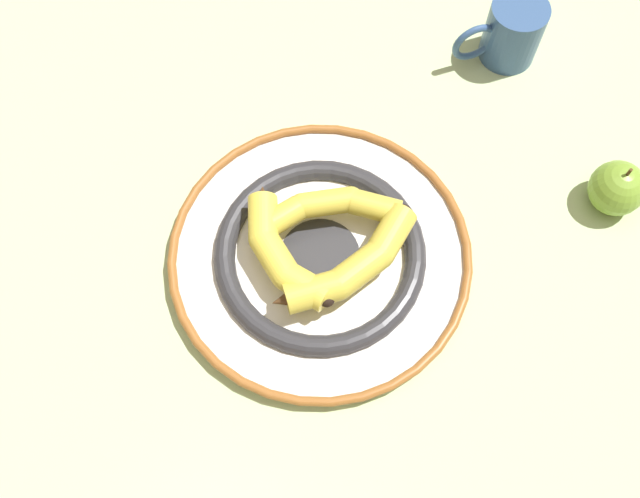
{
  "coord_description": "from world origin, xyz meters",
  "views": [
    {
      "loc": [
        0.13,
        0.34,
        0.87
      ],
      "look_at": [
        -0.03,
        0.01,
        0.04
      ],
      "focal_mm": 42.0,
      "sensor_mm": 36.0,
      "label": 1
    }
  ],
  "objects_px": {
    "banana_c": "(279,252)",
    "coffee_mug": "(511,32)",
    "banana_b": "(330,208)",
    "banana_a": "(352,267)",
    "apple": "(617,188)",
    "decorative_bowl": "(320,256)"
  },
  "relations": [
    {
      "from": "banana_c",
      "to": "coffee_mug",
      "type": "bearing_deg",
      "value": 106.01
    },
    {
      "from": "banana_a",
      "to": "banana_b",
      "type": "relative_size",
      "value": 1.08
    },
    {
      "from": "decorative_bowl",
      "to": "apple",
      "type": "xyz_separation_m",
      "value": [
        -0.37,
        0.09,
        0.02
      ]
    },
    {
      "from": "banana_c",
      "to": "coffee_mug",
      "type": "relative_size",
      "value": 1.41
    },
    {
      "from": "coffee_mug",
      "to": "apple",
      "type": "height_order",
      "value": "coffee_mug"
    },
    {
      "from": "banana_b",
      "to": "apple",
      "type": "xyz_separation_m",
      "value": [
        -0.34,
        0.13,
        -0.01
      ]
    },
    {
      "from": "banana_c",
      "to": "coffee_mug",
      "type": "xyz_separation_m",
      "value": [
        -0.42,
        -0.16,
        -0.0
      ]
    },
    {
      "from": "banana_b",
      "to": "coffee_mug",
      "type": "relative_size",
      "value": 1.48
    },
    {
      "from": "decorative_bowl",
      "to": "banana_b",
      "type": "height_order",
      "value": "banana_b"
    },
    {
      "from": "decorative_bowl",
      "to": "banana_c",
      "type": "bearing_deg",
      "value": -14.36
    },
    {
      "from": "banana_b",
      "to": "banana_a",
      "type": "bearing_deg",
      "value": 99.32
    },
    {
      "from": "banana_c",
      "to": "coffee_mug",
      "type": "distance_m",
      "value": 0.45
    },
    {
      "from": "banana_b",
      "to": "banana_c",
      "type": "bearing_deg",
      "value": 35.3
    },
    {
      "from": "decorative_bowl",
      "to": "banana_a",
      "type": "height_order",
      "value": "banana_a"
    },
    {
      "from": "apple",
      "to": "banana_c",
      "type": "bearing_deg",
      "value": -13.93
    },
    {
      "from": "banana_a",
      "to": "banana_c",
      "type": "distance_m",
      "value": 0.09
    },
    {
      "from": "banana_b",
      "to": "decorative_bowl",
      "type": "bearing_deg",
      "value": 67.03
    },
    {
      "from": "decorative_bowl",
      "to": "banana_c",
      "type": "distance_m",
      "value": 0.06
    },
    {
      "from": "banana_b",
      "to": "apple",
      "type": "bearing_deg",
      "value": 176.74
    },
    {
      "from": "banana_a",
      "to": "apple",
      "type": "bearing_deg",
      "value": -19.83
    },
    {
      "from": "decorative_bowl",
      "to": "banana_c",
      "type": "xyz_separation_m",
      "value": [
        0.05,
        -0.01,
        0.04
      ]
    },
    {
      "from": "banana_a",
      "to": "banana_b",
      "type": "distance_m",
      "value": 0.08
    }
  ]
}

